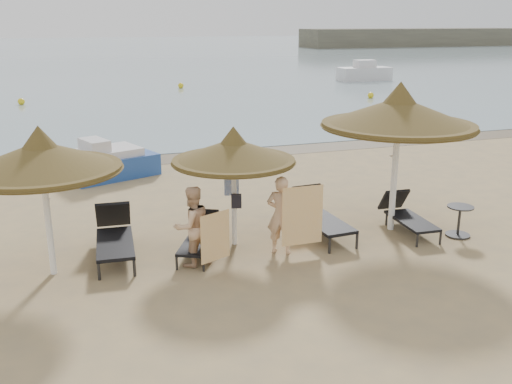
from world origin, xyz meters
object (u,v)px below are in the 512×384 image
lounger_far_right (406,215)px  pedal_boat (110,162)px  lounger_far_left (114,235)px  lounger_near_right (317,214)px  person_left (192,220)px  palapa_right (399,113)px  lounger_near_left (201,236)px  person_right (281,209)px  side_table (459,222)px  palapa_left (41,157)px  palapa_center (234,151)px

lounger_far_right → pedal_boat: pedal_boat is taller
lounger_far_left → lounger_near_right: bearing=2.1°
pedal_boat → lounger_far_right: bearing=-69.8°
lounger_near_right → person_left: bearing=-168.1°
lounger_far_left → person_left: (1.36, -0.96, 0.48)m
pedal_boat → lounger_far_left: bearing=-114.6°
palapa_right → lounger_far_right: (0.28, -0.15, -2.22)m
lounger_near_right → person_left: person_left is taller
palapa_right → lounger_far_left: (-5.93, 0.46, -2.17)m
pedal_boat → lounger_near_left: bearing=-99.9°
lounger_far_left → lounger_near_left: lounger_far_left is taller
lounger_near_left → person_left: person_left is taller
lounger_near_right → person_right: person_right is taller
side_table → person_right: (-3.94, 0.35, 0.60)m
lounger_near_left → lounger_near_right: lounger_near_right is taller
palapa_right → pedal_boat: palapa_right is taller
lounger_far_right → person_right: (-3.07, -0.32, 0.56)m
lounger_far_right → pedal_boat: 8.84m
lounger_near_left → side_table: size_ratio=2.64×
palapa_left → lounger_far_left: palapa_left is taller
pedal_boat → person_right: bearing=-89.5°
side_table → pedal_boat: pedal_boat is taller
palapa_center → lounger_far_left: bearing=174.9°
palapa_center → lounger_near_right: 2.44m
lounger_near_left → side_table: (5.43, -0.89, -0.03)m
lounger_near_left → pedal_boat: size_ratio=0.61×
lounger_far_right → side_table: bearing=-34.0°
palapa_left → person_left: palapa_left is taller
palapa_center → person_left: 1.66m
palapa_left → pedal_boat: palapa_left is taller
lounger_near_right → lounger_far_right: bearing=-17.8°
side_table → person_right: size_ratio=0.36×
person_right → lounger_near_left: bearing=14.2°
lounger_near_left → side_table: bearing=16.8°
lounger_far_left → palapa_center: bearing=-1.2°
palapa_right → lounger_near_right: bearing=168.7°
lounger_far_right → palapa_left: bearing=-177.0°
lounger_far_left → lounger_far_right: size_ratio=1.16×
person_left → person_right: bearing=163.1°
palapa_right → pedal_boat: size_ratio=1.13×
lounger_far_left → person_right: (3.13, -0.94, 0.50)m
lounger_near_right → person_left: (-2.92, -0.82, 0.47)m
lounger_far_right → side_table: lounger_far_right is taller
pedal_boat → side_table: bearing=-68.5°
lounger_far_right → lounger_near_right: bearing=169.6°
lounger_near_right → pedal_boat: size_ratio=0.74×
palapa_left → palapa_center: bearing=5.3°
palapa_left → lounger_near_left: palapa_left is taller
lounger_far_right → person_left: (-4.85, -0.34, 0.54)m
lounger_near_right → palapa_right: bearing=-15.1°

